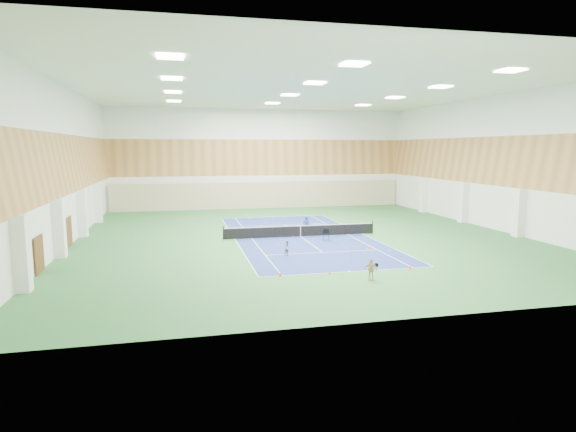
{
  "coord_description": "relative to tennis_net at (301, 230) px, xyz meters",
  "views": [
    {
      "loc": [
        -9.75,
        -38.23,
        7.27
      ],
      "look_at": [
        -1.44,
        -1.64,
        2.0
      ],
      "focal_mm": 30.0,
      "sensor_mm": 36.0,
      "label": 1
    }
  ],
  "objects": [
    {
      "name": "ground",
      "position": [
        0.0,
        0.0,
        -0.55
      ],
      "size": [
        40.0,
        40.0,
        0.0
      ],
      "primitive_type": "plane",
      "color": "#2D6934",
      "rests_on": "ground"
    },
    {
      "name": "room_shell",
      "position": [
        0.0,
        0.0,
        5.45
      ],
      "size": [
        36.0,
        40.0,
        12.0
      ],
      "primitive_type": null,
      "color": "white",
      "rests_on": "ground"
    },
    {
      "name": "wood_cladding",
      "position": [
        0.0,
        0.0,
        7.45
      ],
      "size": [
        36.0,
        40.0,
        8.0
      ],
      "primitive_type": null,
      "color": "#B87D44",
      "rests_on": "room_shell"
    },
    {
      "name": "ceiling_light_grid",
      "position": [
        0.0,
        0.0,
        11.37
      ],
      "size": [
        21.4,
        25.4,
        0.06
      ],
      "primitive_type": null,
      "color": "white",
      "rests_on": "room_shell"
    },
    {
      "name": "court_surface",
      "position": [
        0.0,
        0.0,
        -0.55
      ],
      "size": [
        10.97,
        23.77,
        0.01
      ],
      "primitive_type": "cube",
      "color": "navy",
      "rests_on": "ground"
    },
    {
      "name": "tennis_balls_scatter",
      "position": [
        0.0,
        0.0,
        -0.5
      ],
      "size": [
        10.57,
        22.77,
        0.07
      ],
      "primitive_type": null,
      "color": "yellow",
      "rests_on": "ground"
    },
    {
      "name": "tennis_net",
      "position": [
        0.0,
        0.0,
        0.0
      ],
      "size": [
        12.8,
        0.1,
        1.1
      ],
      "primitive_type": null,
      "color": "black",
      "rests_on": "ground"
    },
    {
      "name": "back_curtain",
      "position": [
        0.0,
        19.75,
        1.05
      ],
      "size": [
        35.4,
        0.16,
        3.2
      ],
      "primitive_type": "cube",
      "color": "#C6B793",
      "rests_on": "ground"
    },
    {
      "name": "door_left_a",
      "position": [
        -17.92,
        -8.0,
        0.55
      ],
      "size": [
        0.08,
        1.8,
        2.2
      ],
      "primitive_type": "cube",
      "color": "#593319",
      "rests_on": "ground"
    },
    {
      "name": "door_left_b",
      "position": [
        -17.92,
        0.0,
        0.55
      ],
      "size": [
        0.08,
        1.8,
        2.2
      ],
      "primitive_type": "cube",
      "color": "#593319",
      "rests_on": "ground"
    },
    {
      "name": "coach",
      "position": [
        0.71,
        0.8,
        0.23
      ],
      "size": [
        0.66,
        0.53,
        1.57
      ],
      "primitive_type": "imported",
      "rotation": [
        0.0,
        0.0,
        2.83
      ],
      "color": "navy",
      "rests_on": "ground"
    },
    {
      "name": "child_court",
      "position": [
        -2.64,
        -6.78,
        -0.01
      ],
      "size": [
        0.63,
        0.56,
        1.08
      ],
      "primitive_type": "imported",
      "rotation": [
        0.0,
        0.0,
        0.34
      ],
      "color": "#9C9CA5",
      "rests_on": "ground"
    },
    {
      "name": "child_apron",
      "position": [
        0.53,
        -13.81,
        0.06
      ],
      "size": [
        0.77,
        0.48,
        1.22
      ],
      "primitive_type": "imported",
      "rotation": [
        0.0,
        0.0,
        -0.28
      ],
      "color": "tan",
      "rests_on": "ground"
    },
    {
      "name": "ball_cart",
      "position": [
        1.53,
        -2.17,
        -0.09
      ],
      "size": [
        0.66,
        0.66,
        0.91
      ],
      "primitive_type": null,
      "rotation": [
        0.0,
        0.0,
        -0.3
      ],
      "color": "black",
      "rests_on": "ground"
    },
    {
      "name": "cone_svc_a",
      "position": [
        -3.96,
        -6.16,
        -0.45
      ],
      "size": [
        0.18,
        0.18,
        0.2
      ],
      "primitive_type": "cone",
      "color": "#FF570D",
      "rests_on": "ground"
    },
    {
      "name": "cone_svc_b",
      "position": [
        -1.51,
        -6.2,
        -0.46
      ],
      "size": [
        0.17,
        0.17,
        0.19
      ],
      "primitive_type": "cone",
      "color": "#DE500B",
      "rests_on": "ground"
    },
    {
      "name": "cone_svc_c",
      "position": [
        1.72,
        -6.22,
        -0.45
      ],
      "size": [
        0.17,
        0.17,
        0.19
      ],
      "primitive_type": "cone",
      "color": "#FF440D",
      "rests_on": "ground"
    },
    {
      "name": "cone_svc_d",
      "position": [
        3.56,
        -6.05,
        -0.43
      ],
      "size": [
        0.21,
        0.21,
        0.23
      ],
      "primitive_type": "cone",
      "color": "orange",
      "rests_on": "ground"
    },
    {
      "name": "cone_base_a",
      "position": [
        -4.23,
        -11.94,
        -0.43
      ],
      "size": [
        0.23,
        0.23,
        0.25
      ],
      "primitive_type": "cone",
      "color": "orange",
      "rests_on": "ground"
    },
    {
      "name": "cone_base_b",
      "position": [
        -1.32,
        -12.12,
        -0.46
      ],
      "size": [
        0.17,
        0.17,
        0.19
      ],
      "primitive_type": "cone",
      "color": "orange",
      "rests_on": "ground"
    },
    {
      "name": "cone_base_c",
      "position": [
        1.35,
        -11.57,
        -0.43
      ],
      "size": [
        0.23,
        0.23,
        0.25
      ],
      "primitive_type": "cone",
      "color": "#E35E0B",
      "rests_on": "ground"
    },
    {
      "name": "cone_base_d",
      "position": [
        3.82,
        -12.06,
        -0.43
      ],
      "size": [
        0.22,
        0.22,
        0.25
      ],
      "primitive_type": "cone",
      "color": "#F3460C",
      "rests_on": "ground"
    }
  ]
}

